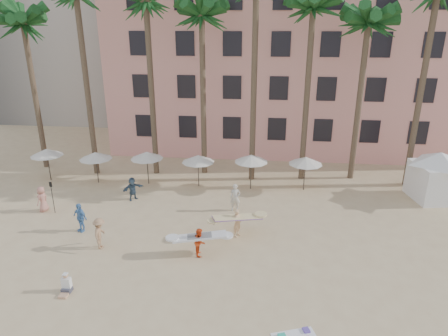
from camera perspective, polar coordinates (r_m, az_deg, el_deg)
ground at (r=20.08m, az=-6.67°, el=-16.71°), size 120.00×120.00×0.00m
pink_hotel at (r=41.90m, az=10.49°, el=14.51°), size 35.00×14.00×16.00m
palm_row at (r=30.77m, az=-0.40°, el=22.08°), size 44.40×5.40×16.30m
umbrella_row at (r=30.50m, az=-7.43°, el=1.61°), size 22.50×2.70×2.73m
cabana at (r=31.76m, az=28.21°, el=-0.47°), size 5.19×5.19×3.50m
carrier_yellow at (r=23.62m, az=1.94°, el=-7.59°), size 2.98×1.79×1.75m
carrier_white at (r=21.97m, az=-3.50°, el=-10.31°), size 3.00×1.29×1.58m
beachgoers at (r=26.37m, az=-15.67°, el=-5.49°), size 13.49×7.83×1.89m
paddle at (r=28.47m, az=-23.36°, el=-3.36°), size 0.18×0.04×2.23m
seated_man at (r=20.90m, az=-21.62°, el=-15.41°), size 0.43×0.75×0.97m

